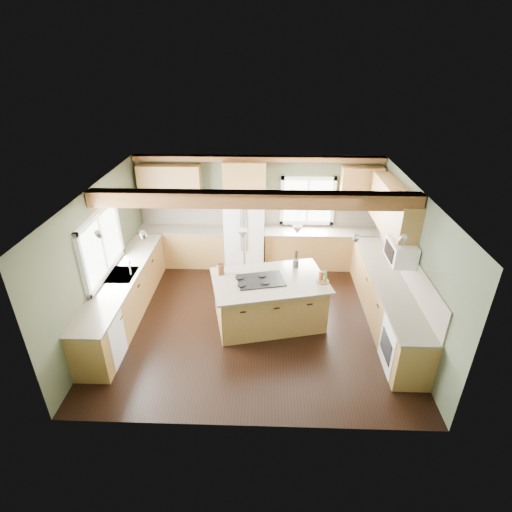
{
  "coord_description": "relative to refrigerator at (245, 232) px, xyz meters",
  "views": [
    {
      "loc": [
        0.25,
        -6.34,
        4.73
      ],
      "look_at": [
        0.03,
        0.3,
        1.23
      ],
      "focal_mm": 28.0,
      "sensor_mm": 36.0,
      "label": 1
    }
  ],
  "objects": [
    {
      "name": "window_left",
      "position": [
        -2.48,
        -2.07,
        0.65
      ],
      "size": [
        0.04,
        1.6,
        1.05
      ],
      "primitive_type": "cube",
      "color": "white",
      "rests_on": "wall_left"
    },
    {
      "name": "cooktop",
      "position": [
        0.43,
        -2.2,
        0.03
      ],
      "size": [
        0.95,
        0.74,
        0.02
      ],
      "primitive_type": "cube",
      "rotation": [
        0.0,
        0.0,
        0.23
      ],
      "color": "black",
      "rests_on": "island_top"
    },
    {
      "name": "base_cab_back_right",
      "position": [
        1.79,
        0.08,
        -0.46
      ],
      "size": [
        2.62,
        0.6,
        0.88
      ],
      "primitive_type": "cube",
      "color": "brown",
      "rests_on": "floor"
    },
    {
      "name": "floor",
      "position": [
        0.3,
        -2.12,
        -0.9
      ],
      "size": [
        5.6,
        5.6,
        0.0
      ],
      "primitive_type": "plane",
      "color": "black",
      "rests_on": "ground"
    },
    {
      "name": "refrigerator",
      "position": [
        0.0,
        0.0,
        0.0
      ],
      "size": [
        0.9,
        0.74,
        1.8
      ],
      "primitive_type": "cube",
      "color": "white",
      "rests_on": "floor"
    },
    {
      "name": "counter_left",
      "position": [
        -2.2,
        -2.07,
        0.0
      ],
      "size": [
        0.64,
        3.74,
        0.04
      ],
      "primitive_type": "cube",
      "color": "#50473B",
      "rests_on": "base_cab_left"
    },
    {
      "name": "upper_cab_right",
      "position": [
        2.92,
        -1.22,
        1.05
      ],
      "size": [
        0.35,
        2.2,
        0.9
      ],
      "primitive_type": "cube",
      "color": "brown",
      "rests_on": "wall_right"
    },
    {
      "name": "utensil_crock",
      "position": [
        1.09,
        -1.67,
        0.1
      ],
      "size": [
        0.13,
        0.13,
        0.16
      ],
      "primitive_type": "cylinder",
      "rotation": [
        0.0,
        0.0,
        0.13
      ],
      "color": "#463D38",
      "rests_on": "island_top"
    },
    {
      "name": "ceiling_beam",
      "position": [
        0.3,
        -2.17,
        1.57
      ],
      "size": [
        5.55,
        0.26,
        0.26
      ],
      "primitive_type": "cube",
      "color": "brown",
      "rests_on": "ceiling"
    },
    {
      "name": "pendant_left",
      "position": [
        0.11,
        -2.28,
        0.98
      ],
      "size": [
        0.18,
        0.18,
        0.16
      ],
      "primitive_type": "cone",
      "rotation": [
        3.14,
        0.0,
        0.0
      ],
      "color": "#B2B2B7",
      "rests_on": "ceiling"
    },
    {
      "name": "backsplash_back",
      "position": [
        0.3,
        0.36,
        0.31
      ],
      "size": [
        5.58,
        0.03,
        0.58
      ],
      "primitive_type": "cube",
      "color": "brown",
      "rests_on": "wall_back"
    },
    {
      "name": "bottle_tray",
      "position": [
        1.55,
        -2.19,
        0.13
      ],
      "size": [
        0.27,
        0.27,
        0.22
      ],
      "primitive_type": null,
      "rotation": [
        0.0,
        0.0,
        -0.11
      ],
      "color": "brown",
      "rests_on": "island_top"
    },
    {
      "name": "faucet",
      "position": [
        -2.02,
        -2.07,
        0.15
      ],
      "size": [
        0.02,
        0.02,
        0.28
      ],
      "primitive_type": "cylinder",
      "color": "#B2B2B7",
      "rests_on": "sink"
    },
    {
      "name": "base_cab_back_left",
      "position": [
        -1.49,
        0.08,
        -0.46
      ],
      "size": [
        2.02,
        0.6,
        0.88
      ],
      "primitive_type": "cube",
      "color": "brown",
      "rests_on": "floor"
    },
    {
      "name": "soffit_trim",
      "position": [
        0.3,
        0.28,
        1.64
      ],
      "size": [
        5.55,
        0.2,
        0.1
      ],
      "primitive_type": "cube",
      "color": "brown",
      "rests_on": "ceiling"
    },
    {
      "name": "island",
      "position": [
        0.59,
        -2.17,
        -0.46
      ],
      "size": [
        2.16,
        1.6,
        0.88
      ],
      "primitive_type": "cube",
      "rotation": [
        0.0,
        0.0,
        0.23
      ],
      "color": "brown",
      "rests_on": "floor"
    },
    {
      "name": "upper_cab_over_fridge",
      "position": [
        -0.0,
        0.21,
        1.25
      ],
      "size": [
        0.96,
        0.35,
        0.7
      ],
      "primitive_type": "cube",
      "color": "brown",
      "rests_on": "wall_back"
    },
    {
      "name": "knife_block",
      "position": [
        -0.33,
        -2.0,
        0.12
      ],
      "size": [
        0.14,
        0.13,
        0.19
      ],
      "primitive_type": "cube",
      "rotation": [
        0.0,
        0.0,
        0.47
      ],
      "color": "brown",
      "rests_on": "island_top"
    },
    {
      "name": "backsplash_right",
      "position": [
        3.08,
        -2.07,
        0.31
      ],
      "size": [
        0.03,
        3.7,
        0.58
      ],
      "primitive_type": "cube",
      "color": "brown",
      "rests_on": "wall_right"
    },
    {
      "name": "counter_back_right",
      "position": [
        1.79,
        0.08,
        0.0
      ],
      "size": [
        2.66,
        0.64,
        0.04
      ],
      "primitive_type": "cube",
      "color": "#50473B",
      "rests_on": "base_cab_back_right"
    },
    {
      "name": "wall_left",
      "position": [
        -2.5,
        -2.12,
        0.4
      ],
      "size": [
        0.0,
        5.0,
        5.0
      ],
      "primitive_type": "plane",
      "rotation": [
        1.57,
        0.0,
        1.57
      ],
      "color": "#3F4833",
      "rests_on": "ground"
    },
    {
      "name": "wall_right",
      "position": [
        3.1,
        -2.12,
        0.4
      ],
      "size": [
        0.0,
        5.0,
        5.0
      ],
      "primitive_type": "plane",
      "rotation": [
        1.57,
        0.0,
        -1.57
      ],
      "color": "#3F4833",
      "rests_on": "ground"
    },
    {
      "name": "oven",
      "position": [
        2.79,
        -3.37,
        -0.47
      ],
      "size": [
        0.6,
        0.72,
        0.84
      ],
      "primitive_type": "cube",
      "color": "white",
      "rests_on": "floor"
    },
    {
      "name": "upper_cab_back_corner",
      "position": [
        2.6,
        0.21,
        1.05
      ],
      "size": [
        0.9,
        0.35,
        0.9
      ],
      "primitive_type": "cube",
      "color": "brown",
      "rests_on": "wall_back"
    },
    {
      "name": "pendant_right",
      "position": [
        1.06,
        -2.06,
        0.98
      ],
      "size": [
        0.18,
        0.18,
        0.16
      ],
      "primitive_type": "cone",
      "rotation": [
        3.14,
        0.0,
        0.0
      ],
      "color": "#B2B2B7",
      "rests_on": "ceiling"
    },
    {
      "name": "base_cab_right",
      "position": [
        2.8,
        -2.07,
        -0.46
      ],
      "size": [
        0.6,
        3.7,
        0.88
      ],
      "primitive_type": "cube",
      "color": "brown",
      "rests_on": "floor"
    },
    {
      "name": "base_cab_left",
      "position": [
        -2.2,
        -2.07,
        -0.46
      ],
      "size": [
        0.6,
        3.7,
        0.88
      ],
      "primitive_type": "cube",
      "color": "brown",
      "rests_on": "floor"
    },
    {
      "name": "microwave",
      "position": [
        2.88,
        -2.17,
        0.65
      ],
      "size": [
        0.4,
        0.7,
        0.38
      ],
      "primitive_type": "cube",
      "color": "white",
      "rests_on": "wall_right"
    },
    {
      "name": "wall_back",
      "position": [
        0.3,
        0.38,
        0.4
      ],
      "size": [
        5.6,
        0.0,
        5.6
      ],
      "primitive_type": "plane",
      "rotation": [
        1.57,
        0.0,
        0.0
      ],
      "color": "#3F4833",
      "rests_on": "ground"
    },
    {
      "name": "island_top",
      "position": [
        0.59,
        -2.17,
        0.0
      ],
      "size": [
        2.32,
        1.75,
        0.04
      ],
      "primitive_type": "cube",
      "rotation": [
        0.0,
        0.0,
        0.23
      ],
      "color": "#50473B",
      "rests_on": "island"
    },
    {
      "name": "dishwasher",
      "position": [
        -2.19,
        -3.37,
        -0.47
      ],
      "size": [
        0.6,
        0.6,
        0.84
      ],
      "primitive_type": "cube",
      "color": "white",
      "rests_on": "floor"
    },
    {
      "name": "window_back",
      "position": [
        1.45,
        0.36,
        0.65
      ],
      "size": [
        1.1,
        0.04,
        1.0
      ],
      "primitive_type": "cube",
      "color": "white",
      "rests_on": "wall_back"
    },
    {
      "name": "counter_right",
      "position": [
        2.8,
        -2.07,
        0.0
      ],
      "size": [
        0.64,
        3.74,
        0.04
      ],
      "primitive_type": "cube",
      "color": "#50473B",
      "rests_on": "base_cab_right"
    },
    {
      "name": "sink",
      "position": [
        -2.2,
        -2.07,
        0.01
      ],
      "size": [
        0.5,
        0.65,
        0.03
      ],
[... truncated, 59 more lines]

